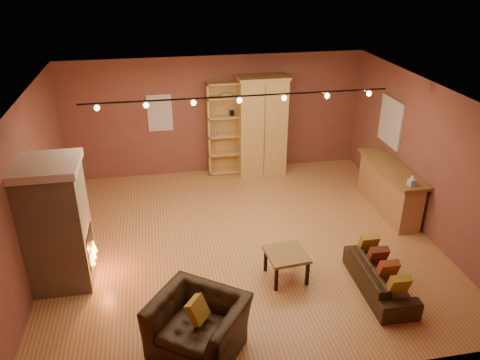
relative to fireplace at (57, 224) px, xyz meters
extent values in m
plane|color=#9F6838|center=(3.04, 0.60, -1.06)|extent=(7.00, 7.00, 0.00)
plane|color=brown|center=(3.04, 0.60, 1.74)|extent=(7.00, 7.00, 0.00)
cube|color=brown|center=(3.04, 3.85, 0.34)|extent=(7.00, 0.02, 2.80)
cube|color=brown|center=(-0.46, 0.60, 0.34)|extent=(0.02, 6.50, 2.80)
cube|color=brown|center=(6.54, 0.60, 0.34)|extent=(0.02, 6.50, 2.80)
cube|color=tan|center=(-0.01, 0.00, -0.06)|extent=(0.90, 0.90, 2.00)
cube|color=beige|center=(-0.01, 0.00, 1.00)|extent=(0.98, 0.98, 0.12)
cube|color=black|center=(0.40, 0.00, -0.46)|extent=(0.10, 0.65, 0.55)
cone|color=orange|center=(0.46, 0.00, -0.58)|extent=(0.10, 0.10, 0.22)
cube|color=silver|center=(1.74, 3.83, 0.49)|extent=(0.56, 0.04, 0.86)
cube|color=tan|center=(3.27, 3.83, 0.06)|extent=(0.92, 0.04, 2.25)
cube|color=tan|center=(2.83, 3.67, 0.06)|extent=(0.04, 0.36, 2.25)
cube|color=tan|center=(3.71, 3.67, 0.06)|extent=(0.04, 0.36, 2.25)
cube|color=gray|center=(3.11, 3.67, -0.06)|extent=(0.18, 0.12, 0.05)
cube|color=black|center=(3.39, 3.67, 0.44)|extent=(0.10, 0.10, 0.12)
cube|color=tan|center=(3.27, 3.67, -1.02)|extent=(0.92, 0.36, 0.04)
cube|color=tan|center=(3.27, 3.67, -0.55)|extent=(0.92, 0.36, 0.03)
cube|color=tan|center=(3.27, 3.67, -0.09)|extent=(0.92, 0.36, 0.03)
cube|color=tan|center=(3.27, 3.67, 0.37)|extent=(0.92, 0.36, 0.04)
cube|color=tan|center=(3.27, 3.67, 0.83)|extent=(0.92, 0.36, 0.04)
cube|color=tan|center=(3.27, 3.67, 1.17)|extent=(0.92, 0.36, 0.04)
cube|color=tan|center=(4.08, 3.55, 0.10)|extent=(1.11, 0.60, 2.31)
cube|color=olive|center=(4.08, 3.25, 0.10)|extent=(0.02, 0.01, 2.21)
cube|color=tan|center=(4.08, 3.55, 1.28)|extent=(1.17, 0.66, 0.06)
cube|color=#B07F51|center=(6.24, 1.21, -0.59)|extent=(0.44, 1.95, 0.93)
cube|color=olive|center=(6.24, 1.21, -0.10)|extent=(0.56, 2.07, 0.06)
cube|color=#84AED4|center=(6.19, 0.36, 0.00)|extent=(0.14, 0.14, 0.13)
cone|color=white|center=(6.19, 0.36, 0.11)|extent=(0.08, 0.08, 0.10)
cube|color=silver|center=(6.51, 2.00, 0.59)|extent=(0.05, 0.90, 1.00)
imported|color=black|center=(4.94, -1.18, -0.75)|extent=(0.51, 1.62, 0.63)
cube|color=#A6892A|center=(4.92, -1.73, -0.54)|extent=(0.31, 0.24, 0.36)
cube|color=#9A3F1E|center=(4.93, -1.36, -0.54)|extent=(0.31, 0.24, 0.36)
cube|color=maroon|center=(4.94, -0.99, -0.54)|extent=(0.31, 0.24, 0.36)
cube|color=#A6892A|center=(4.95, -0.63, -0.54)|extent=(0.31, 0.24, 0.36)
imported|color=black|center=(1.98, -1.86, -0.55)|extent=(1.40, 1.31, 1.03)
cube|color=#A6892A|center=(1.98, -1.86, -0.42)|extent=(0.37, 0.38, 0.34)
cube|color=olive|center=(3.56, -0.61, -0.60)|extent=(0.69, 0.69, 0.05)
cube|color=black|center=(3.29, -0.87, -0.85)|extent=(0.05, 0.05, 0.42)
cube|color=black|center=(3.82, -0.87, -0.85)|extent=(0.05, 0.05, 0.42)
cube|color=black|center=(3.29, -0.34, -0.85)|extent=(0.05, 0.05, 0.42)
cube|color=black|center=(3.82, -0.34, -0.85)|extent=(0.05, 0.05, 0.42)
cylinder|color=black|center=(3.04, 0.80, 1.66)|extent=(5.20, 0.03, 0.03)
sphere|color=#FFD88C|center=(0.74, 0.80, 1.59)|extent=(0.09, 0.09, 0.09)
sphere|color=#FFD88C|center=(1.51, 0.80, 1.59)|extent=(0.09, 0.09, 0.09)
sphere|color=#FFD88C|center=(2.27, 0.80, 1.59)|extent=(0.09, 0.09, 0.09)
sphere|color=#FFD88C|center=(3.04, 0.80, 1.59)|extent=(0.09, 0.09, 0.09)
sphere|color=#FFD88C|center=(3.81, 0.80, 1.59)|extent=(0.09, 0.09, 0.09)
sphere|color=#FFD88C|center=(4.57, 0.80, 1.59)|extent=(0.09, 0.09, 0.09)
sphere|color=#FFD88C|center=(5.34, 0.80, 1.59)|extent=(0.09, 0.09, 0.09)
camera|label=1|loc=(1.66, -6.64, 3.81)|focal=35.00mm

